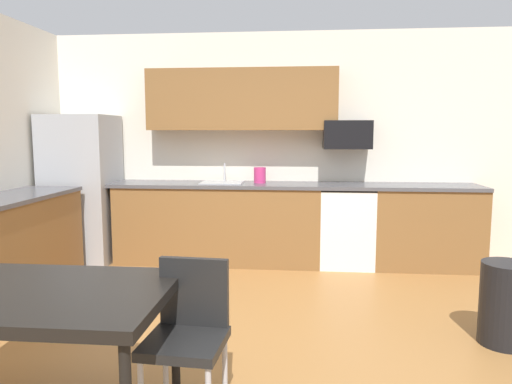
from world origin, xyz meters
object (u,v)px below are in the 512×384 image
at_px(chair_near_table, 189,327).
at_px(trash_bin, 506,304).
at_px(refrigerator, 82,189).
at_px(oven_range, 346,226).
at_px(kettle, 260,176).
at_px(microwave, 347,135).
at_px(dining_table, 29,301).

relative_size(chair_near_table, trash_bin, 1.42).
xyz_separation_m(refrigerator, oven_range, (3.09, 0.08, -0.41)).
relative_size(chair_near_table, kettle, 4.25).
bearing_deg(refrigerator, trash_bin, -25.51).
height_order(refrigerator, trash_bin, refrigerator).
bearing_deg(refrigerator, oven_range, 1.48).
relative_size(microwave, kettle, 2.70).
distance_m(refrigerator, trash_bin, 4.53).
bearing_deg(chair_near_table, microwave, 71.18).
xyz_separation_m(refrigerator, kettle, (2.10, 0.13, 0.16)).
distance_m(microwave, chair_near_table, 3.54).
height_order(refrigerator, dining_table, refrigerator).
xyz_separation_m(trash_bin, kettle, (-1.96, 2.06, 0.72)).
height_order(oven_range, chair_near_table, oven_range).
xyz_separation_m(dining_table, kettle, (0.88, 3.33, 0.34)).
bearing_deg(kettle, microwave, 2.87).
distance_m(oven_range, dining_table, 3.79).
relative_size(dining_table, trash_bin, 2.33).
relative_size(refrigerator, oven_range, 1.89).
bearing_deg(microwave, refrigerator, -176.67).
xyz_separation_m(microwave, dining_table, (-1.87, -3.38, -0.82)).
bearing_deg(trash_bin, kettle, 133.48).
bearing_deg(kettle, chair_near_table, -91.82).
height_order(microwave, kettle, microwave).
bearing_deg(kettle, oven_range, -2.87).
distance_m(oven_range, trash_bin, 2.24).
bearing_deg(trash_bin, refrigerator, 154.49).
bearing_deg(oven_range, kettle, 177.13).
relative_size(dining_table, kettle, 7.00).
bearing_deg(refrigerator, dining_table, -69.14).
height_order(trash_bin, kettle, kettle).
relative_size(microwave, dining_table, 0.39).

